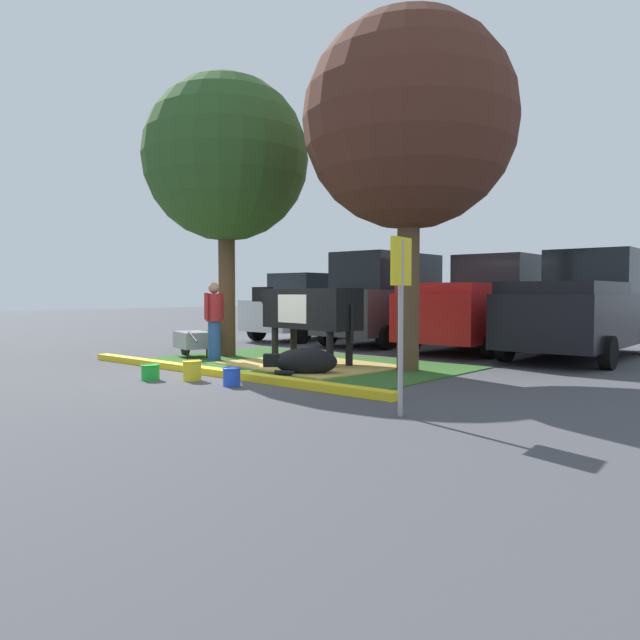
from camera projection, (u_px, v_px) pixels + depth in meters
name	position (u px, v px, depth m)	size (l,w,h in m)	color
ground_plane	(225.00, 372.00, 10.98)	(80.00, 80.00, 0.00)	#424247
grass_island	(299.00, 364.00, 12.16)	(6.44, 4.02, 0.02)	#2D5B23
curb_yellow	(215.00, 372.00, 10.54)	(7.64, 0.24, 0.12)	yellow
hay_bedding	(310.00, 365.00, 11.80)	(3.20, 2.40, 0.04)	tan
shade_tree_left	(226.00, 159.00, 13.43)	(3.67, 3.67, 6.28)	#4C3823
shade_tree_right	(409.00, 123.00, 10.89)	(3.87, 3.87, 6.47)	brown
cow_holstein	(307.00, 309.00, 12.09)	(3.12, 1.02, 1.57)	black
calf_lying	(304.00, 362.00, 10.54)	(1.23, 1.05, 0.48)	black
person_handler	(214.00, 319.00, 12.64)	(0.34, 0.53, 1.65)	#23478C
wheelbarrow	(192.00, 340.00, 13.35)	(1.61, 0.93, 0.63)	gray
parking_sign	(401.00, 290.00, 7.01)	(0.08, 0.44, 2.09)	#99999E
bucket_green	(150.00, 372.00, 9.96)	(0.32, 0.32, 0.26)	green
bucket_yellow	(192.00, 370.00, 9.91)	(0.32, 0.32, 0.33)	yellow
bucket_blue	(232.00, 376.00, 9.32)	(0.29, 0.29, 0.29)	blue
hatchback_white	(310.00, 307.00, 18.66)	(2.10, 4.44, 2.02)	silver
suv_dark_grey	(388.00, 299.00, 16.85)	(2.21, 4.64, 2.52)	#3D3D42
pickup_truck_maroon	(484.00, 306.00, 15.15)	(2.32, 5.45, 2.42)	red
pickup_truck_black	(583.00, 308.00, 13.31)	(2.32, 5.45, 2.42)	black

